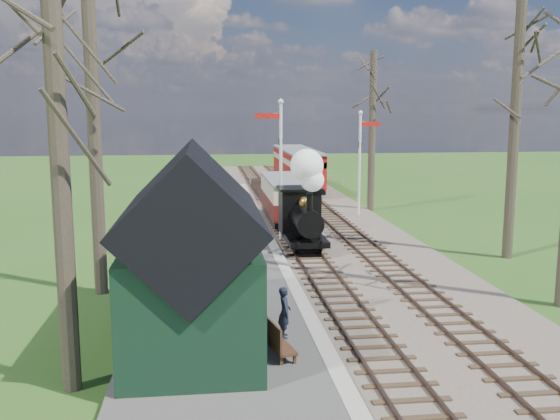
% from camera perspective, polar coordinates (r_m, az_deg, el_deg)
% --- Properties ---
extents(ground, '(140.00, 140.00, 0.00)m').
position_cam_1_polar(ground, '(12.80, 12.55, -17.91)').
color(ground, '#30571B').
rests_on(ground, ground).
extents(distant_hills, '(114.40, 48.00, 22.02)m').
position_cam_1_polar(distant_hills, '(78.42, -2.71, -7.08)').
color(distant_hills, '#385B23').
rests_on(distant_hills, ground).
extents(ballast_bed, '(8.00, 60.00, 0.10)m').
position_cam_1_polar(ballast_bed, '(33.62, 2.22, -0.62)').
color(ballast_bed, brown).
rests_on(ballast_bed, ground).
extents(track_near, '(1.60, 60.00, 0.15)m').
position_cam_1_polar(track_near, '(33.43, 0.02, -0.58)').
color(track_near, brown).
rests_on(track_near, ground).
extents(track_far, '(1.60, 60.00, 0.15)m').
position_cam_1_polar(track_far, '(33.84, 4.39, -0.49)').
color(track_far, brown).
rests_on(track_far, ground).
extents(platform, '(5.00, 44.00, 0.20)m').
position_cam_1_polar(platform, '(25.35, -5.69, -3.79)').
color(platform, '#474442').
rests_on(platform, ground).
extents(coping_strip, '(0.40, 44.00, 0.21)m').
position_cam_1_polar(coping_strip, '(25.50, -0.50, -3.66)').
color(coping_strip, '#B2AD9E').
rests_on(coping_strip, ground).
extents(station_shed, '(3.25, 6.30, 4.78)m').
position_cam_1_polar(station_shed, '(15.12, -8.00, -4.34)').
color(station_shed, black).
rests_on(station_shed, platform).
extents(semaphore_near, '(1.22, 0.24, 6.22)m').
position_cam_1_polar(semaphore_near, '(26.98, -0.08, 4.61)').
color(semaphore_near, silver).
rests_on(semaphore_near, ground).
extents(semaphore_far, '(1.22, 0.24, 5.72)m').
position_cam_1_polar(semaphore_far, '(33.84, 7.42, 5.01)').
color(semaphore_far, silver).
rests_on(semaphore_far, ground).
extents(bare_trees, '(15.51, 22.39, 12.00)m').
position_cam_1_polar(bare_trees, '(21.47, 7.45, 7.59)').
color(bare_trees, '#382D23').
rests_on(bare_trees, ground).
extents(fence_line, '(12.60, 0.08, 1.00)m').
position_cam_1_polar(fence_line, '(47.19, -1.67, 2.84)').
color(fence_line, slate).
rests_on(fence_line, ground).
extents(locomotive, '(1.64, 3.82, 4.10)m').
position_cam_1_polar(locomotive, '(25.34, 2.15, 0.40)').
color(locomotive, black).
rests_on(locomotive, ground).
extents(coach, '(1.91, 6.55, 2.01)m').
position_cam_1_polar(coach, '(31.35, 0.44, 1.17)').
color(coach, black).
rests_on(coach, ground).
extents(red_carriage_a, '(2.28, 5.65, 2.40)m').
position_cam_1_polar(red_carriage_a, '(41.99, 2.14, 3.54)').
color(red_carriage_a, black).
rests_on(red_carriage_a, ground).
extents(red_carriage_b, '(2.28, 5.65, 2.40)m').
position_cam_1_polar(red_carriage_b, '(47.41, 1.10, 4.19)').
color(red_carriage_b, black).
rests_on(red_carriage_b, ground).
extents(sign_board, '(0.22, 0.78, 1.14)m').
position_cam_1_polar(sign_board, '(19.51, -2.41, -5.70)').
color(sign_board, '#0E412C').
rests_on(sign_board, platform).
extents(bench, '(0.73, 1.52, 0.83)m').
position_cam_1_polar(bench, '(14.59, -0.53, -11.65)').
color(bench, '#462819').
rests_on(bench, platform).
extents(person, '(0.31, 0.47, 1.28)m').
position_cam_1_polar(person, '(15.56, 0.42, -9.32)').
color(person, black).
rests_on(person, platform).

